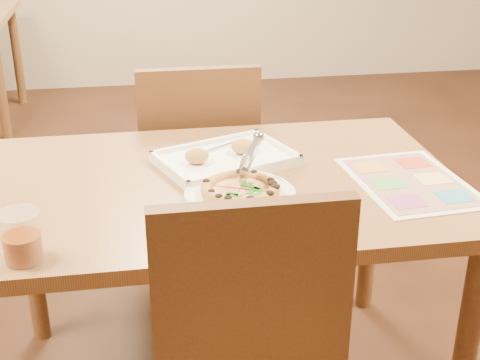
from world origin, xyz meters
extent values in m
cube|color=brown|center=(0.00, 0.00, 0.70)|extent=(1.30, 0.85, 0.04)
cylinder|color=brown|center=(-0.59, 0.36, 0.34)|extent=(0.06, 0.06, 0.68)
cylinder|color=brown|center=(0.59, -0.36, 0.34)|extent=(0.06, 0.06, 0.68)
cylinder|color=brown|center=(0.59, 0.36, 0.34)|extent=(0.06, 0.06, 0.68)
cube|color=brown|center=(0.00, -0.51, 0.68)|extent=(0.42, 0.04, 0.45)
cube|color=brown|center=(0.00, 0.70, 0.45)|extent=(0.42, 0.42, 0.04)
cube|color=brown|center=(0.00, 0.51, 0.68)|extent=(0.42, 0.04, 0.45)
cylinder|color=brown|center=(-1.01, 2.43, 0.34)|extent=(0.06, 0.06, 0.68)
cylinder|color=brown|center=(-1.01, 3.17, 0.34)|extent=(0.06, 0.06, 0.68)
cylinder|color=white|center=(0.04, -0.12, 0.73)|extent=(0.35, 0.35, 0.02)
cylinder|color=#BD8340|center=(0.04, -0.13, 0.74)|extent=(0.20, 0.20, 0.01)
cylinder|color=#E5C97C|center=(0.04, -0.13, 0.75)|extent=(0.16, 0.16, 0.01)
torus|color=#BD8340|center=(0.04, -0.13, 0.75)|extent=(0.20, 0.20, 0.03)
cylinder|color=silver|center=(0.05, -0.11, 0.79)|extent=(0.04, 0.08, 0.09)
cube|color=silver|center=(0.08, -0.06, 0.82)|extent=(0.07, 0.12, 0.06)
cube|color=white|center=(0.03, 0.11, 0.73)|extent=(0.43, 0.37, 0.02)
cube|color=silver|center=(0.03, 0.11, 0.74)|extent=(0.16, 0.11, 0.00)
ellipsoid|color=#D7944D|center=(-0.05, 0.08, 0.76)|extent=(0.07, 0.06, 0.04)
ellipsoid|color=#D7944D|center=(0.09, 0.13, 0.76)|extent=(0.07, 0.06, 0.04)
cylinder|color=#803509|center=(-0.47, -0.35, 0.75)|extent=(0.08, 0.08, 0.06)
cylinder|color=white|center=(-0.47, -0.35, 0.78)|extent=(0.09, 0.09, 0.11)
cube|color=white|center=(0.51, -0.10, 0.72)|extent=(0.32, 0.42, 0.00)
camera|label=1|loc=(-0.21, -1.65, 1.47)|focal=50.00mm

